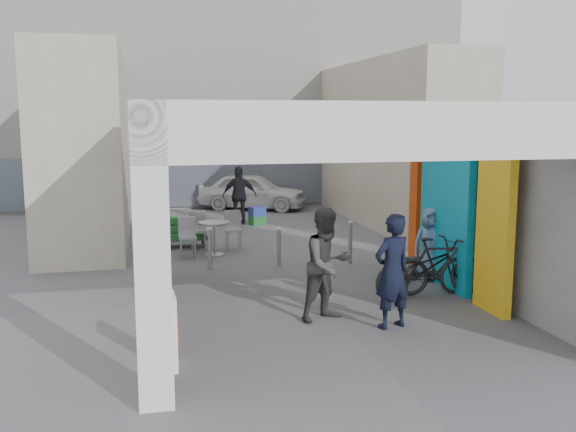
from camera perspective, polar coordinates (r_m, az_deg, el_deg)
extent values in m
plane|color=#55565A|center=(12.09, 2.42, -7.12)|extent=(90.00, 90.00, 0.00)
cube|color=silver|center=(7.38, -11.99, -3.67)|extent=(0.40, 0.40, 3.50)
cube|color=silver|center=(13.30, -12.44, 1.85)|extent=(0.40, 0.40, 3.50)
cube|color=#D2410C|center=(14.62, 11.80, 2.48)|extent=(0.40, 0.40, 3.50)
plane|color=silver|center=(10.33, -12.28, -0.12)|extent=(0.00, 6.40, 6.40)
plane|color=#999A9F|center=(11.98, 17.76, 0.88)|extent=(0.00, 6.40, 6.40)
cube|color=#0B96BF|center=(12.93, 13.85, 0.03)|extent=(0.15, 2.00, 2.80)
cube|color=yellow|center=(11.37, 17.90, -1.32)|extent=(0.15, 1.00, 2.80)
plane|color=beige|center=(10.66, 3.98, 9.78)|extent=(6.40, 6.40, 0.00)
cube|color=silver|center=(13.61, 0.21, 8.12)|extent=(6.40, 0.30, 0.70)
cube|color=silver|center=(7.79, 10.49, 7.42)|extent=(6.40, 0.30, 0.70)
cube|color=silver|center=(13.78, 0.05, 7.92)|extent=(4.20, 0.05, 0.55)
cube|color=white|center=(25.40, -5.99, 10.33)|extent=(18.00, 4.00, 8.00)
cube|color=#515966|center=(23.47, -5.27, 3.13)|extent=(16.20, 0.06, 1.80)
cube|color=white|center=(23.20, -10.27, 7.42)|extent=(2.60, 0.06, 0.50)
cube|color=red|center=(23.62, -1.69, 7.58)|extent=(2.20, 0.06, 0.50)
cube|color=#B9AD99|center=(18.78, -17.28, 5.94)|extent=(2.00, 9.00, 5.00)
cube|color=#B9AD99|center=(20.20, 9.25, 6.40)|extent=(2.00, 9.00, 5.00)
cylinder|color=#93969B|center=(14.10, -6.97, -2.95)|extent=(0.09, 0.09, 0.91)
cylinder|color=#93969B|center=(14.37, -0.81, -2.81)|extent=(0.09, 0.09, 0.84)
cylinder|color=#93969B|center=(14.63, 5.57, -2.39)|extent=(0.09, 0.09, 0.96)
cube|color=silver|center=(8.80, -10.20, -10.02)|extent=(0.10, 0.55, 1.00)
cube|color=red|center=(8.78, -9.95, -9.70)|extent=(0.05, 0.39, 0.40)
cube|color=silver|center=(13.23, -11.16, -3.64)|extent=(0.11, 0.55, 1.00)
cube|color=red|center=(13.22, -11.00, -3.42)|extent=(0.06, 0.39, 0.40)
cylinder|color=#98989D|center=(15.60, -6.57, -2.04)|extent=(0.07, 0.07, 0.78)
cylinder|color=#98989D|center=(15.68, -6.55, -3.41)|extent=(0.48, 0.48, 0.02)
cylinder|color=#98989D|center=(15.53, -6.60, -0.63)|extent=(0.76, 0.76, 0.05)
cube|color=#98989D|center=(15.36, -8.89, -2.82)|extent=(0.41, 0.41, 0.49)
cube|color=#98989D|center=(15.46, -8.99, -0.92)|extent=(0.41, 0.05, 0.49)
cube|color=#98989D|center=(16.22, -4.87, -2.12)|extent=(0.41, 0.41, 0.49)
cube|color=#98989D|center=(16.33, -4.99, -0.33)|extent=(0.41, 0.05, 0.49)
cube|color=#98989D|center=(16.24, -7.96, -2.17)|extent=(0.41, 0.41, 0.49)
cube|color=#98989D|center=(16.34, -8.06, -0.38)|extent=(0.41, 0.05, 0.49)
cube|color=black|center=(16.74, -9.20, -2.22)|extent=(1.14, 0.57, 0.29)
cube|color=#1A5D25|center=(16.57, -9.18, -1.83)|extent=(0.95, 0.33, 0.17)
cube|color=#1A5D25|center=(16.68, -9.23, -1.10)|extent=(0.95, 0.33, 0.17)
cube|color=#1A5D25|center=(16.78, -9.27, -0.37)|extent=(0.95, 0.33, 0.17)
cube|color=#1A5D25|center=(19.87, -2.75, -0.38)|extent=(0.54, 0.48, 0.28)
cube|color=navy|center=(19.83, -2.75, 0.42)|extent=(0.54, 0.48, 0.28)
cube|color=black|center=(12.38, 3.16, -6.22)|extent=(0.21, 0.28, 0.21)
cube|color=black|center=(12.24, 3.32, -5.63)|extent=(0.17, 0.14, 0.32)
cube|color=silver|center=(12.17, 3.42, -5.89)|extent=(0.13, 0.03, 0.30)
cylinder|color=silver|center=(12.20, 3.17, -6.37)|extent=(0.04, 0.04, 0.25)
cylinder|color=silver|center=(12.23, 3.62, -6.34)|extent=(0.04, 0.04, 0.25)
sphere|color=black|center=(12.17, 3.35, -4.76)|extent=(0.17, 0.17, 0.17)
cube|color=silver|center=(12.09, 3.47, -4.94)|extent=(0.07, 0.11, 0.05)
cone|color=black|center=(12.17, 3.10, -4.37)|extent=(0.06, 0.06, 0.07)
cone|color=black|center=(12.20, 3.51, -4.35)|extent=(0.06, 0.06, 0.07)
imported|color=black|center=(10.24, 9.25, -4.86)|extent=(0.77, 0.63, 1.83)
imported|color=#3B3B3D|center=(10.53, 3.52, -4.30)|extent=(1.11, 1.00, 1.86)
imported|color=#567DA7|center=(13.39, 12.51, -2.43)|extent=(0.76, 0.52, 1.50)
imported|color=black|center=(19.91, -4.33, 1.84)|extent=(1.11, 0.58, 1.80)
imported|color=black|center=(12.13, 12.04, -4.58)|extent=(2.18, 1.08, 1.09)
imported|color=black|center=(12.35, 13.36, -4.37)|extent=(1.88, 0.72, 1.10)
imported|color=silver|center=(23.18, -3.21, 2.23)|extent=(4.16, 3.01, 1.32)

